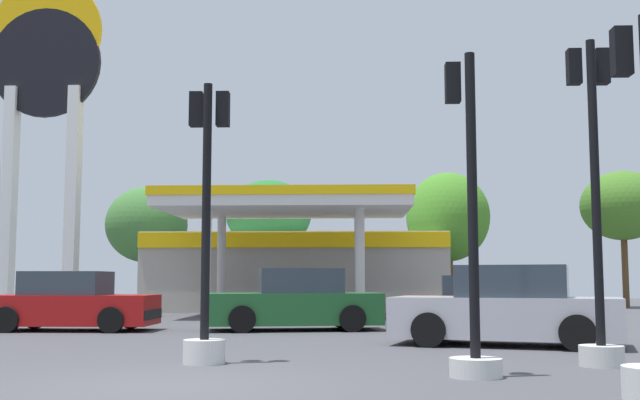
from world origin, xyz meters
name	(u,v)px	position (x,y,z in m)	size (l,w,h in m)	color
ground_plane	(166,385)	(0.00, 0.00, 0.00)	(90.00, 90.00, 0.00)	#47474C
gas_station	(296,265)	(0.07, 22.55, 1.93)	(12.35, 11.15, 4.33)	#ADA89E
station_pole_sign	(44,98)	(-8.60, 17.04, 7.78)	(3.98, 0.56, 12.25)	white
car_0	(71,304)	(-4.91, 10.18, 0.69)	(4.28, 1.98, 1.52)	black
car_1	(295,302)	(0.87, 10.60, 0.72)	(4.72, 2.62, 1.60)	black
car_2	(507,309)	(5.45, 6.04, 0.72)	(4.81, 3.07, 1.60)	black
car_4	(472,304)	(5.72, 12.21, 0.65)	(4.13, 2.13, 1.43)	black
traffic_signal_0	(471,272)	(3.98, 0.96, 1.42)	(0.71, 0.71, 4.49)	silver
traffic_signal_1	(596,238)	(6.13, 2.37, 1.96)	(0.67, 0.69, 5.09)	silver
traffic_signal_2	(206,260)	(0.02, 2.52, 1.62)	(0.66, 0.69, 4.48)	silver
tree_1	(147,225)	(-7.76, 28.23, 4.01)	(4.02, 4.02, 5.90)	brown
tree_2	(269,215)	(-1.48, 26.19, 4.32)	(3.98, 3.98, 5.94)	brown
tree_3	(448,217)	(6.83, 26.03, 4.17)	(3.83, 3.83, 6.24)	brown
tree_4	(623,206)	(15.12, 26.95, 4.75)	(3.87, 3.87, 6.40)	brown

